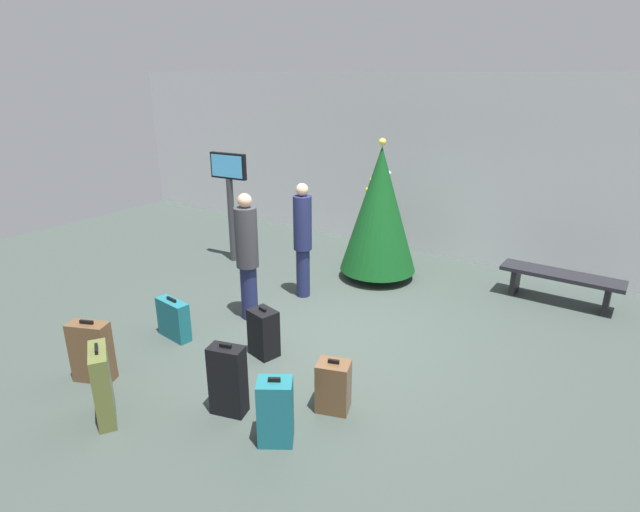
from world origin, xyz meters
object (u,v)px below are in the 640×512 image
object	(u,v)px
holiday_tree	(380,210)
suitcase_2	(264,333)
waiting_bench	(561,280)
traveller_0	(303,237)
traveller_1	(247,254)
suitcase_1	(174,319)
suitcase_5	(333,386)
suitcase_4	(275,412)
suitcase_3	(228,380)
flight_info_kiosk	(230,190)
suitcase_6	(92,352)
suitcase_0	(102,385)

from	to	relation	value
holiday_tree	suitcase_2	world-z (taller)	holiday_tree
holiday_tree	waiting_bench	size ratio (longest dim) A/B	1.36
holiday_tree	traveller_0	xyz separation A→B (m)	(-0.60, -1.35, -0.23)
waiting_bench	traveller_1	size ratio (longest dim) A/B	0.95
suitcase_1	suitcase_5	world-z (taller)	suitcase_5
suitcase_4	traveller_0	bearing A→B (deg)	121.57
suitcase_3	suitcase_2	bearing A→B (deg)	112.26
flight_info_kiosk	traveller_1	size ratio (longest dim) A/B	1.10
flight_info_kiosk	suitcase_3	xyz separation A→B (m)	(3.14, -3.40, -0.97)
flight_info_kiosk	waiting_bench	xyz separation A→B (m)	(5.43, 1.41, -0.98)
holiday_tree	suitcase_3	distance (m)	4.28
traveller_0	suitcase_3	distance (m)	3.09
suitcase_4	suitcase_5	bearing A→B (deg)	75.69
holiday_tree	traveller_1	bearing A→B (deg)	-108.08
suitcase_4	suitcase_6	distance (m)	2.41
suitcase_0	suitcase_6	xyz separation A→B (m)	(-0.74, 0.35, -0.04)
holiday_tree	suitcase_1	xyz separation A→B (m)	(-1.22, -3.41, -0.93)
holiday_tree	waiting_bench	world-z (taller)	holiday_tree
holiday_tree	suitcase_6	distance (m)	4.83
suitcase_6	suitcase_5	bearing A→B (deg)	22.72
suitcase_5	suitcase_0	bearing A→B (deg)	-142.02
traveller_1	suitcase_3	size ratio (longest dim) A/B	2.28
flight_info_kiosk	traveller_0	distance (m)	2.15
waiting_bench	suitcase_5	distance (m)	4.40
suitcase_0	suitcase_2	bearing A→B (deg)	74.48
suitcase_0	suitcase_4	bearing A→B (deg)	23.20
traveller_0	suitcase_5	size ratio (longest dim) A/B	3.05
traveller_0	suitcase_3	xyz separation A→B (m)	(1.10, -2.82, -0.59)
suitcase_0	suitcase_4	distance (m)	1.79
suitcase_0	suitcase_3	xyz separation A→B (m)	(0.96, 0.78, -0.01)
waiting_bench	suitcase_1	world-z (taller)	suitcase_1
holiday_tree	suitcase_1	world-z (taller)	holiday_tree
flight_info_kiosk	suitcase_5	xyz separation A→B (m)	(4.01, -2.76, -1.07)
suitcase_1	suitcase_2	world-z (taller)	suitcase_2
flight_info_kiosk	suitcase_3	world-z (taller)	flight_info_kiosk
suitcase_0	suitcase_4	xyz separation A→B (m)	(1.64, 0.70, -0.06)
suitcase_5	traveller_0	bearing A→B (deg)	132.08
suitcase_2	suitcase_0	bearing A→B (deg)	-105.52
holiday_tree	suitcase_3	xyz separation A→B (m)	(0.50, -4.17, -0.82)
holiday_tree	flight_info_kiosk	distance (m)	2.75
suitcase_4	suitcase_5	world-z (taller)	suitcase_4
traveller_1	suitcase_6	size ratio (longest dim) A/B	2.42
traveller_1	suitcase_0	world-z (taller)	traveller_1
holiday_tree	suitcase_4	distance (m)	4.49
suitcase_6	suitcase_4	bearing A→B (deg)	8.40
traveller_1	suitcase_5	bearing A→B (deg)	-27.63
waiting_bench	suitcase_2	size ratio (longest dim) A/B	2.68
flight_info_kiosk	traveller_1	bearing A→B (deg)	-41.30
flight_info_kiosk	suitcase_1	bearing A→B (deg)	-61.73
suitcase_0	suitcase_1	distance (m)	1.72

